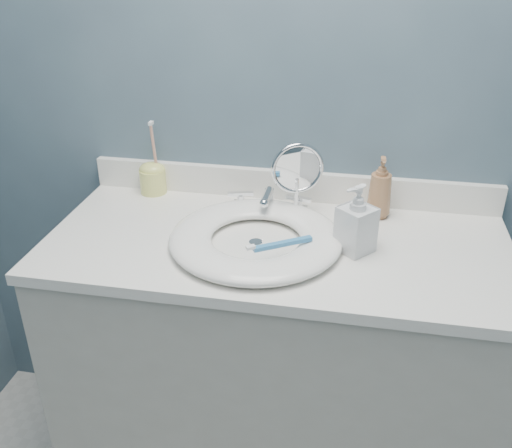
% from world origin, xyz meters
% --- Properties ---
extents(back_wall, '(2.20, 0.02, 2.40)m').
position_xyz_m(back_wall, '(0.00, 1.25, 1.20)').
color(back_wall, '#405361').
rests_on(back_wall, ground).
extents(vanity_cabinet, '(1.20, 0.55, 0.85)m').
position_xyz_m(vanity_cabinet, '(0.00, 0.97, 0.42)').
color(vanity_cabinet, '#BCB8AC').
rests_on(vanity_cabinet, ground).
extents(countertop, '(1.22, 0.57, 0.03)m').
position_xyz_m(countertop, '(0.00, 0.97, 0.86)').
color(countertop, white).
rests_on(countertop, vanity_cabinet).
extents(backsplash, '(1.22, 0.02, 0.09)m').
position_xyz_m(backsplash, '(0.00, 1.24, 0.93)').
color(backsplash, white).
rests_on(backsplash, countertop).
extents(basin, '(0.45, 0.45, 0.04)m').
position_xyz_m(basin, '(-0.05, 0.94, 0.90)').
color(basin, white).
rests_on(basin, countertop).
extents(drain, '(0.04, 0.04, 0.01)m').
position_xyz_m(drain, '(-0.05, 0.94, 0.88)').
color(drain, silver).
rests_on(drain, countertop).
extents(faucet, '(0.25, 0.13, 0.07)m').
position_xyz_m(faucet, '(-0.05, 1.14, 0.91)').
color(faucet, silver).
rests_on(faucet, countertop).
extents(makeup_mirror, '(0.14, 0.08, 0.22)m').
position_xyz_m(makeup_mirror, '(0.03, 1.13, 1.00)').
color(makeup_mirror, silver).
rests_on(makeup_mirror, countertop).
extents(soap_bottle_amber, '(0.07, 0.07, 0.18)m').
position_xyz_m(soap_bottle_amber, '(0.26, 1.17, 0.97)').
color(soap_bottle_amber, '#9B6B46').
rests_on(soap_bottle_amber, countertop).
extents(soap_bottle_clear, '(0.12, 0.12, 0.18)m').
position_xyz_m(soap_bottle_clear, '(0.20, 0.96, 0.97)').
color(soap_bottle_clear, silver).
rests_on(soap_bottle_clear, countertop).
extents(toothbrush_holder, '(0.08, 0.08, 0.23)m').
position_xyz_m(toothbrush_holder, '(-0.42, 1.21, 0.93)').
color(toothbrush_holder, '#E0E271').
rests_on(toothbrush_holder, countertop).
extents(toothbrush_lying, '(0.15, 0.10, 0.02)m').
position_xyz_m(toothbrush_lying, '(0.02, 0.88, 0.92)').
color(toothbrush_lying, teal).
rests_on(toothbrush_lying, basin).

